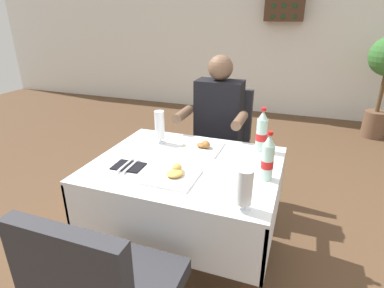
{
  "coord_description": "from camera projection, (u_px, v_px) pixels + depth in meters",
  "views": [
    {
      "loc": [
        0.46,
        -1.42,
        1.53
      ],
      "look_at": [
        -0.13,
        0.21,
        0.81
      ],
      "focal_mm": 29.15,
      "sensor_mm": 36.0,
      "label": 1
    }
  ],
  "objects": [
    {
      "name": "ground_plane",
      "position": [
        200.0,
        277.0,
        1.97
      ],
      "size": [
        11.0,
        11.0,
        0.0
      ],
      "primitive_type": "plane",
      "color": "brown"
    },
    {
      "name": "back_wall",
      "position": [
        282.0,
        18.0,
        4.75
      ],
      "size": [
        11.0,
        0.12,
        2.97
      ],
      "primitive_type": "cube",
      "color": "white",
      "rests_on": "ground"
    },
    {
      "name": "main_dining_table",
      "position": [
        186.0,
        188.0,
        1.89
      ],
      "size": [
        1.07,
        0.87,
        0.73
      ],
      "color": "white",
      "rests_on": "ground"
    },
    {
      "name": "chair_far_diner_seat",
      "position": [
        222.0,
        141.0,
        2.6
      ],
      "size": [
        0.44,
        0.5,
        0.97
      ],
      "color": "#2D2D33",
      "rests_on": "ground"
    },
    {
      "name": "seated_diner_far",
      "position": [
        217.0,
        127.0,
        2.46
      ],
      "size": [
        0.5,
        0.46,
        1.26
      ],
      "color": "#282D42",
      "rests_on": "ground"
    },
    {
      "name": "plate_near_camera",
      "position": [
        174.0,
        175.0,
        1.65
      ],
      "size": [
        0.25,
        0.25,
        0.06
      ],
      "color": "white",
      "rests_on": "main_dining_table"
    },
    {
      "name": "plate_far_diner",
      "position": [
        202.0,
        147.0,
        2.01
      ],
      "size": [
        0.26,
        0.26,
        0.06
      ],
      "color": "white",
      "rests_on": "main_dining_table"
    },
    {
      "name": "beer_glass_left",
      "position": [
        160.0,
        127.0,
        2.06
      ],
      "size": [
        0.07,
        0.07,
        0.22
      ],
      "color": "white",
      "rests_on": "main_dining_table"
    },
    {
      "name": "beer_glass_middle",
      "position": [
        244.0,
        189.0,
        1.34
      ],
      "size": [
        0.07,
        0.07,
        0.2
      ],
      "color": "white",
      "rests_on": "main_dining_table"
    },
    {
      "name": "cola_bottle_primary",
      "position": [
        268.0,
        159.0,
        1.6
      ],
      "size": [
        0.06,
        0.06,
        0.27
      ],
      "color": "silver",
      "rests_on": "main_dining_table"
    },
    {
      "name": "cola_bottle_secondary",
      "position": [
        262.0,
        132.0,
        1.94
      ],
      "size": [
        0.07,
        0.07,
        0.28
      ],
      "color": "silver",
      "rests_on": "main_dining_table"
    },
    {
      "name": "napkin_cutlery_set",
      "position": [
        129.0,
        166.0,
        1.77
      ],
      "size": [
        0.17,
        0.19,
        0.01
      ],
      "color": "black",
      "rests_on": "main_dining_table"
    },
    {
      "name": "wall_bottle_rack",
      "position": [
        285.0,
        6.0,
        4.54
      ],
      "size": [
        0.56,
        0.21,
        0.42
      ],
      "color": "#472D1E"
    }
  ]
}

